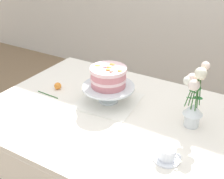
# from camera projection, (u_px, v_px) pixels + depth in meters

# --- Properties ---
(dining_table) EXTENTS (1.40, 1.00, 0.74)m
(dining_table) POSITION_uv_depth(u_px,v_px,m) (114.00, 129.00, 1.59)
(dining_table) COLOR white
(dining_table) RESTS_ON ground
(linen_napkin) EXTENTS (0.35, 0.35, 0.00)m
(linen_napkin) POSITION_uv_depth(u_px,v_px,m) (109.00, 101.00, 1.67)
(linen_napkin) COLOR white
(linen_napkin) RESTS_ON dining_table
(cake_stand) EXTENTS (0.29, 0.29, 0.10)m
(cake_stand) POSITION_uv_depth(u_px,v_px,m) (108.00, 88.00, 1.64)
(cake_stand) COLOR silver
(cake_stand) RESTS_ON linen_napkin
(layer_cake) EXTENTS (0.20, 0.20, 0.12)m
(layer_cake) POSITION_uv_depth(u_px,v_px,m) (108.00, 77.00, 1.60)
(layer_cake) COLOR #CC7A84
(layer_cake) RESTS_ON cake_stand
(flower_vase) EXTENTS (0.11, 0.12, 0.33)m
(flower_vase) POSITION_uv_depth(u_px,v_px,m) (194.00, 98.00, 1.39)
(flower_vase) COLOR silver
(flower_vase) RESTS_ON dining_table
(teacup) EXTENTS (0.12, 0.12, 0.06)m
(teacup) POSITION_uv_depth(u_px,v_px,m) (167.00, 155.00, 1.24)
(teacup) COLOR white
(teacup) RESTS_ON dining_table
(fallen_rose) EXTENTS (0.16, 0.12, 0.04)m
(fallen_rose) POSITION_uv_depth(u_px,v_px,m) (57.00, 86.00, 1.79)
(fallen_rose) COLOR #2D6028
(fallen_rose) RESTS_ON dining_table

